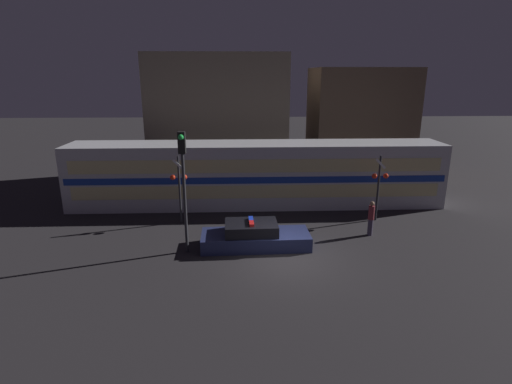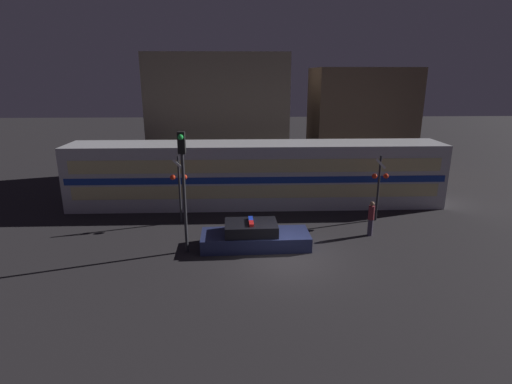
# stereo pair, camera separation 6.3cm
# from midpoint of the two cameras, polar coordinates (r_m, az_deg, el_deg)

# --- Properties ---
(ground_plane) EXTENTS (120.00, 120.00, 0.00)m
(ground_plane) POSITION_cam_midpoint_polar(r_m,az_deg,el_deg) (17.24, 4.55, -9.62)
(ground_plane) COLOR #262326
(train) EXTENTS (21.85, 2.89, 3.73)m
(train) POSITION_cam_midpoint_polar(r_m,az_deg,el_deg) (23.76, 0.15, 2.56)
(train) COLOR silver
(train) RESTS_ON ground_plane
(police_car) EXTENTS (4.94, 1.94, 1.29)m
(police_car) POSITION_cam_midpoint_polar(r_m,az_deg,el_deg) (18.24, -0.15, -6.42)
(police_car) COLOR navy
(police_car) RESTS_ON ground_plane
(pedestrian) EXTENTS (0.29, 0.29, 1.73)m
(pedestrian) POSITION_cam_midpoint_polar(r_m,az_deg,el_deg) (20.12, 16.18, -3.60)
(pedestrian) COLOR #3F384C
(pedestrian) RESTS_ON ground_plane
(crossing_signal_near) EXTENTS (0.88, 0.33, 3.55)m
(crossing_signal_near) POSITION_cam_midpoint_polar(r_m,az_deg,el_deg) (21.91, 17.27, 1.36)
(crossing_signal_near) COLOR #2D2D33
(crossing_signal_near) RESTS_ON ground_plane
(crossing_signal_far) EXTENTS (0.88, 0.33, 3.58)m
(crossing_signal_far) POSITION_cam_midpoint_polar(r_m,az_deg,el_deg) (20.98, -10.83, 1.22)
(crossing_signal_far) COLOR #2D2D33
(crossing_signal_far) RESTS_ON ground_plane
(traffic_light_corner) EXTENTS (0.30, 0.46, 5.32)m
(traffic_light_corner) POSITION_cam_midpoint_polar(r_m,az_deg,el_deg) (16.98, -10.29, 2.87)
(traffic_light_corner) COLOR #2D2D33
(traffic_light_corner) RESTS_ON ground_plane
(building_left) EXTENTS (9.87, 5.59, 9.01)m
(building_left) POSITION_cam_midpoint_polar(r_m,az_deg,el_deg) (30.30, -5.20, 10.56)
(building_left) COLOR #726656
(building_left) RESTS_ON ground_plane
(building_center) EXTENTS (7.25, 5.55, 8.06)m
(building_center) POSITION_cam_midpoint_polar(r_m,az_deg,el_deg) (32.10, 14.61, 9.58)
(building_center) COLOR brown
(building_center) RESTS_ON ground_plane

